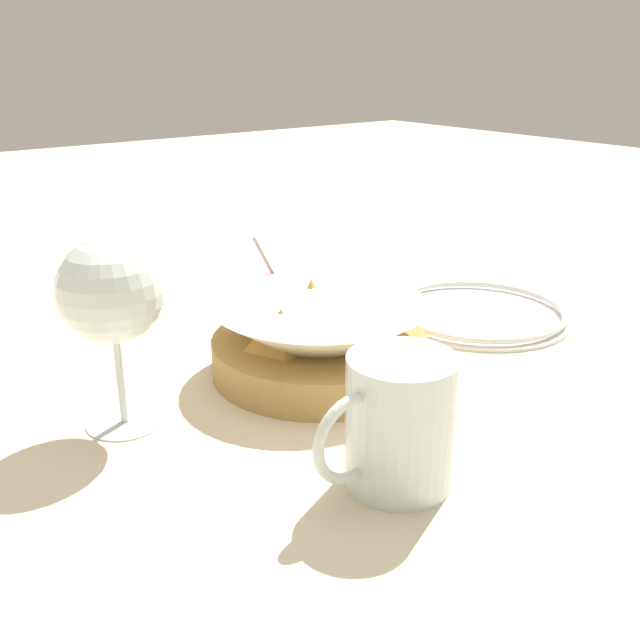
{
  "coord_description": "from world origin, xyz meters",
  "views": [
    {
      "loc": [
        0.43,
        0.58,
        0.33
      ],
      "look_at": [
        -0.0,
        0.02,
        0.06
      ],
      "focal_mm": 40.0,
      "sensor_mm": 36.0,
      "label": 1
    }
  ],
  "objects_px": {
    "food_basket": "(320,341)",
    "sauce_cup": "(279,294)",
    "beer_mug": "(398,427)",
    "side_plate": "(478,312)",
    "wine_glass": "(113,298)"
  },
  "relations": [
    {
      "from": "beer_mug",
      "to": "side_plate",
      "type": "distance_m",
      "value": 0.41
    },
    {
      "from": "food_basket",
      "to": "sauce_cup",
      "type": "height_order",
      "value": "sauce_cup"
    },
    {
      "from": "food_basket",
      "to": "wine_glass",
      "type": "height_order",
      "value": "wine_glass"
    },
    {
      "from": "sauce_cup",
      "to": "beer_mug",
      "type": "xyz_separation_m",
      "value": [
        0.15,
        0.39,
        0.03
      ]
    },
    {
      "from": "food_basket",
      "to": "sauce_cup",
      "type": "bearing_deg",
      "value": -111.46
    },
    {
      "from": "beer_mug",
      "to": "food_basket",
      "type": "bearing_deg",
      "value": -111.38
    },
    {
      "from": "wine_glass",
      "to": "sauce_cup",
      "type": "bearing_deg",
      "value": -149.87
    },
    {
      "from": "beer_mug",
      "to": "side_plate",
      "type": "xyz_separation_m",
      "value": [
        -0.35,
        -0.21,
        -0.04
      ]
    },
    {
      "from": "sauce_cup",
      "to": "side_plate",
      "type": "bearing_deg",
      "value": 137.06
    },
    {
      "from": "food_basket",
      "to": "beer_mug",
      "type": "distance_m",
      "value": 0.22
    },
    {
      "from": "wine_glass",
      "to": "beer_mug",
      "type": "height_order",
      "value": "wine_glass"
    },
    {
      "from": "food_basket",
      "to": "wine_glass",
      "type": "relative_size",
      "value": 1.31
    },
    {
      "from": "beer_mug",
      "to": "wine_glass",
      "type": "bearing_deg",
      "value": -58.74
    },
    {
      "from": "food_basket",
      "to": "side_plate",
      "type": "distance_m",
      "value": 0.27
    },
    {
      "from": "sauce_cup",
      "to": "side_plate",
      "type": "height_order",
      "value": "sauce_cup"
    }
  ]
}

